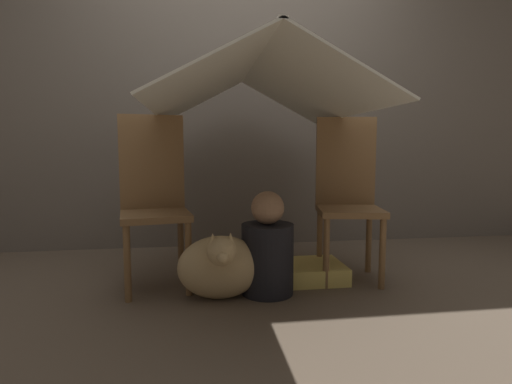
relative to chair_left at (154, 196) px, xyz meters
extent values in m
plane|color=brown|center=(0.58, -0.26, -0.52)|extent=(8.80, 8.80, 0.00)
cube|color=#6B6056|center=(0.58, 0.94, 0.73)|extent=(7.00, 0.05, 2.50)
cylinder|color=brown|center=(-0.11, -0.26, -0.32)|extent=(0.04, 0.04, 0.40)
cylinder|color=brown|center=(0.19, -0.21, -0.32)|extent=(0.04, 0.04, 0.40)
cylinder|color=brown|center=(-0.17, 0.05, -0.32)|extent=(0.04, 0.04, 0.40)
cylinder|color=brown|center=(0.14, 0.10, -0.32)|extent=(0.04, 0.04, 0.40)
cube|color=brown|center=(0.01, -0.08, -0.10)|extent=(0.43, 0.43, 0.04)
cube|color=brown|center=(-0.02, 0.09, 0.19)|extent=(0.37, 0.09, 0.55)
cylinder|color=brown|center=(0.96, -0.20, -0.32)|extent=(0.04, 0.04, 0.40)
cylinder|color=brown|center=(1.27, -0.26, -0.32)|extent=(0.04, 0.04, 0.40)
cylinder|color=brown|center=(1.02, 0.10, -0.32)|extent=(0.04, 0.04, 0.40)
cylinder|color=brown|center=(1.33, 0.05, -0.32)|extent=(0.04, 0.04, 0.40)
cube|color=brown|center=(1.14, -0.08, -0.10)|extent=(0.43, 0.43, 0.04)
cube|color=brown|center=(1.18, 0.09, 0.19)|extent=(0.37, 0.10, 0.55)
cube|color=silver|center=(0.30, -0.08, 0.61)|extent=(0.57, 1.44, 0.31)
cube|color=silver|center=(0.86, -0.08, 0.61)|extent=(0.57, 1.44, 0.31)
cube|color=silver|center=(0.58, -0.08, 0.76)|extent=(0.04, 1.44, 0.01)
cylinder|color=black|center=(0.62, -0.23, -0.33)|extent=(0.28, 0.28, 0.38)
sphere|color=#9E7556|center=(0.62, -0.23, -0.05)|extent=(0.18, 0.18, 0.18)
ellipsoid|color=tan|center=(0.36, -0.27, -0.35)|extent=(0.45, 0.22, 0.34)
sphere|color=tan|center=(0.36, -0.44, -0.22)|extent=(0.14, 0.14, 0.14)
ellipsoid|color=tan|center=(0.36, -0.51, -0.24)|extent=(0.06, 0.07, 0.05)
cone|color=tan|center=(0.32, -0.44, -0.17)|extent=(0.05, 0.05, 0.06)
cone|color=tan|center=(0.40, -0.44, -0.17)|extent=(0.05, 0.05, 0.06)
cube|color=#E5CC66|center=(0.89, -0.04, -0.47)|extent=(0.44, 0.35, 0.10)
camera|label=1|loc=(0.25, -2.32, 0.26)|focal=28.00mm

